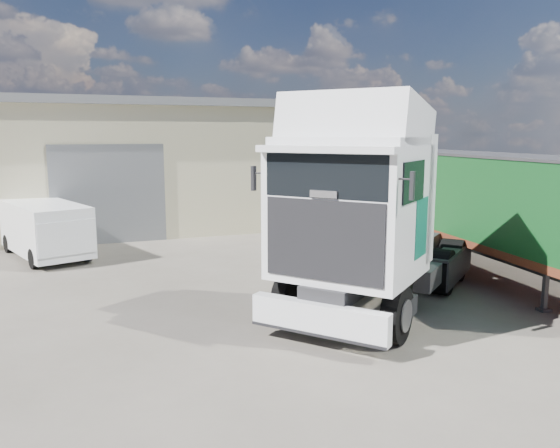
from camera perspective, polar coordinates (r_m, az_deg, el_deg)
name	(u,v)px	position (r m, az deg, el deg)	size (l,w,h in m)	color
ground	(240,324)	(11.70, -4.20, -10.39)	(120.00, 120.00, 0.00)	#2C2923
warehouse	(4,164)	(26.78, -26.85, 5.60)	(30.60, 12.60, 5.42)	#B5AD8B
brick_boundary_wall	(486,206)	(22.22, 20.70, 1.77)	(0.35, 26.00, 2.50)	maroon
tractor_unit	(366,225)	(11.94, 8.95, -0.12)	(7.06, 6.53, 4.77)	black
box_trailer	(488,201)	(16.45, 20.88, 2.23)	(3.18, 10.43, 3.41)	#2D2D30
panel_van	(47,230)	(19.09, -23.20, -0.57)	(3.06, 4.63, 1.76)	black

